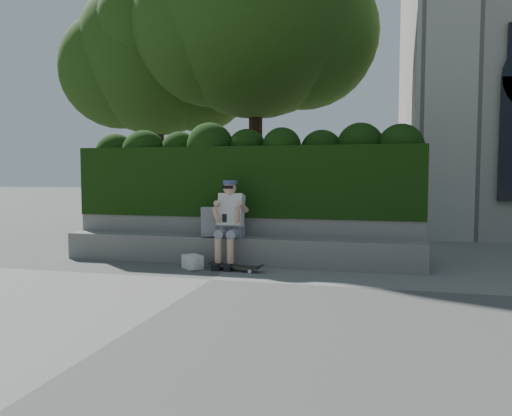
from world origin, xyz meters
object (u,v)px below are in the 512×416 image
(skateboard, at_px, (235,267))
(backpack_ground, at_px, (193,262))
(person, at_px, (230,219))
(backpack_plaid, at_px, (211,222))

(skateboard, distance_m, backpack_ground, 0.71)
(skateboard, bearing_deg, person, 124.90)
(backpack_plaid, bearing_deg, backpack_ground, -131.59)
(skateboard, bearing_deg, backpack_plaid, 146.88)
(skateboard, distance_m, backpack_plaid, 0.96)
(person, xyz_separation_m, backpack_plaid, (-0.35, 0.08, -0.06))
(person, relative_size, skateboard, 1.75)
(person, xyz_separation_m, backpack_ground, (-0.51, -0.36, -0.65))
(person, distance_m, backpack_plaid, 0.37)
(backpack_plaid, height_order, backpack_ground, backpack_plaid)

